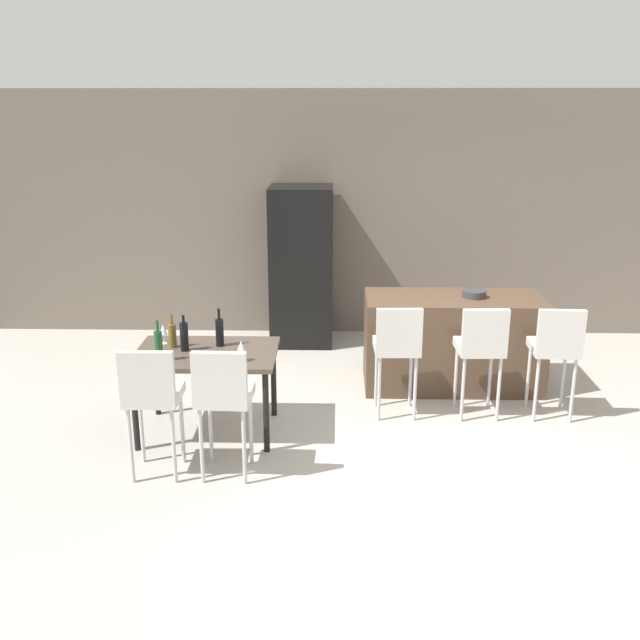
% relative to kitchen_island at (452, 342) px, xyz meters
% --- Properties ---
extents(ground_plane, '(10.00, 10.00, 0.00)m').
position_rel_kitchen_island_xyz_m(ground_plane, '(-0.42, -0.88, -0.46)').
color(ground_plane, '#ADA89E').
extents(back_wall, '(10.00, 0.12, 2.90)m').
position_rel_kitchen_island_xyz_m(back_wall, '(-0.42, 1.79, 0.99)').
color(back_wall, '#665B51').
rests_on(back_wall, ground_plane).
extents(kitchen_island, '(1.74, 0.77, 0.92)m').
position_rel_kitchen_island_xyz_m(kitchen_island, '(0.00, 0.00, 0.00)').
color(kitchen_island, '#4C3828').
rests_on(kitchen_island, ground_plane).
extents(bar_chair_left, '(0.41, 0.41, 1.05)m').
position_rel_kitchen_island_xyz_m(bar_chair_left, '(-0.62, -0.77, 0.24)').
color(bar_chair_left, beige).
rests_on(bar_chair_left, ground_plane).
extents(bar_chair_middle, '(0.42, 0.42, 1.05)m').
position_rel_kitchen_island_xyz_m(bar_chair_middle, '(0.13, -0.77, 0.24)').
color(bar_chair_middle, beige).
rests_on(bar_chair_middle, ground_plane).
extents(bar_chair_right, '(0.41, 0.41, 1.05)m').
position_rel_kitchen_island_xyz_m(bar_chair_right, '(0.78, -0.77, 0.24)').
color(bar_chair_right, beige).
rests_on(bar_chair_right, ground_plane).
extents(dining_table, '(1.19, 0.83, 0.74)m').
position_rel_kitchen_island_xyz_m(dining_table, '(-2.26, -1.13, 0.20)').
color(dining_table, '#4C4238').
rests_on(dining_table, ground_plane).
extents(dining_chair_near, '(0.41, 0.41, 1.05)m').
position_rel_kitchen_island_xyz_m(dining_chair_near, '(-2.52, -1.91, 0.24)').
color(dining_chair_near, beige).
rests_on(dining_chair_near, ground_plane).
extents(dining_chair_far, '(0.42, 0.42, 1.05)m').
position_rel_kitchen_island_xyz_m(dining_chair_far, '(-1.99, -1.91, 0.24)').
color(dining_chair_far, beige).
rests_on(dining_chair_far, ground_plane).
extents(wine_bottle_right, '(0.07, 0.07, 0.30)m').
position_rel_kitchen_island_xyz_m(wine_bottle_right, '(-2.56, -1.03, 0.39)').
color(wine_bottle_right, brown).
rests_on(wine_bottle_right, dining_table).
extents(wine_bottle_middle, '(0.06, 0.06, 0.34)m').
position_rel_kitchen_island_xyz_m(wine_bottle_middle, '(-2.59, -1.37, 0.41)').
color(wine_bottle_middle, '#194723').
rests_on(wine_bottle_middle, dining_table).
extents(wine_bottle_left, '(0.07, 0.07, 0.31)m').
position_rel_kitchen_island_xyz_m(wine_bottle_left, '(-2.44, -1.11, 0.41)').
color(wine_bottle_left, black).
rests_on(wine_bottle_left, dining_table).
extents(wine_bottle_near, '(0.07, 0.07, 0.33)m').
position_rel_kitchen_island_xyz_m(wine_bottle_near, '(-2.16, -0.98, 0.41)').
color(wine_bottle_near, black).
rests_on(wine_bottle_near, dining_table).
extents(wine_glass_far, '(0.07, 0.07, 0.17)m').
position_rel_kitchen_island_xyz_m(wine_glass_far, '(-2.65, -0.94, 0.40)').
color(wine_glass_far, silver).
rests_on(wine_glass_far, dining_table).
extents(wine_glass_end, '(0.07, 0.07, 0.17)m').
position_rel_kitchen_island_xyz_m(wine_glass_end, '(-1.92, -1.36, 0.40)').
color(wine_glass_end, silver).
rests_on(wine_glass_end, dining_table).
extents(refrigerator, '(0.72, 0.68, 1.84)m').
position_rel_kitchen_island_xyz_m(refrigerator, '(-1.57, 1.35, 0.46)').
color(refrigerator, black).
rests_on(refrigerator, ground_plane).
extents(fruit_bowl, '(0.23, 0.23, 0.07)m').
position_rel_kitchen_island_xyz_m(fruit_bowl, '(0.19, 0.00, 0.50)').
color(fruit_bowl, '#333338').
rests_on(fruit_bowl, kitchen_island).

